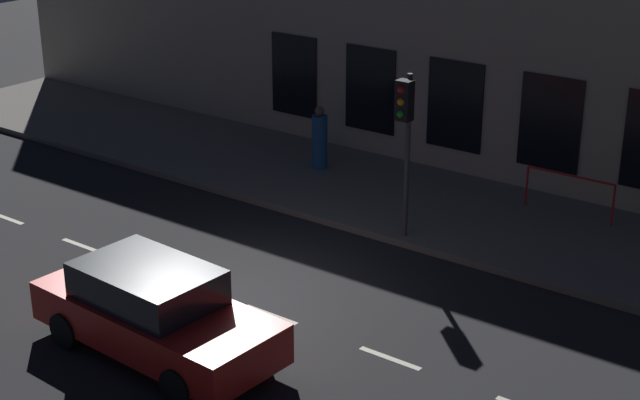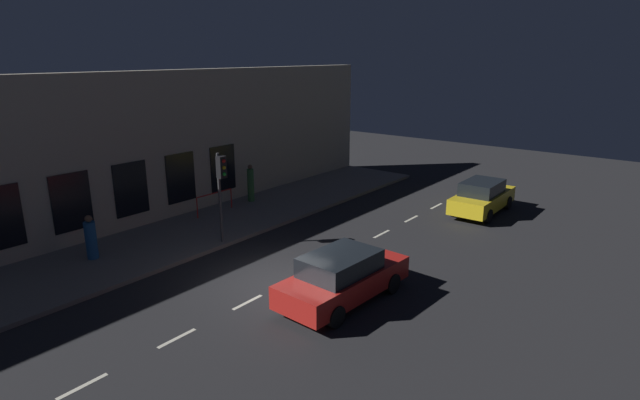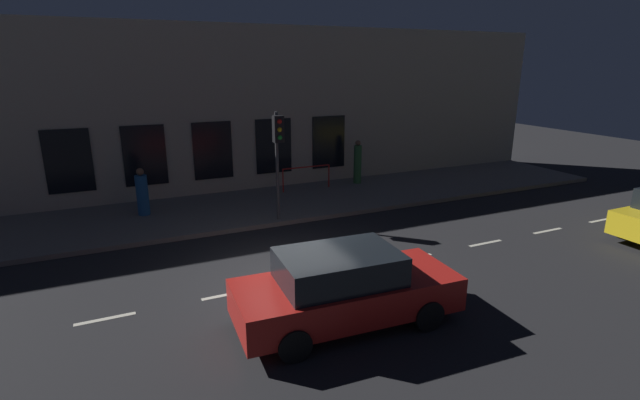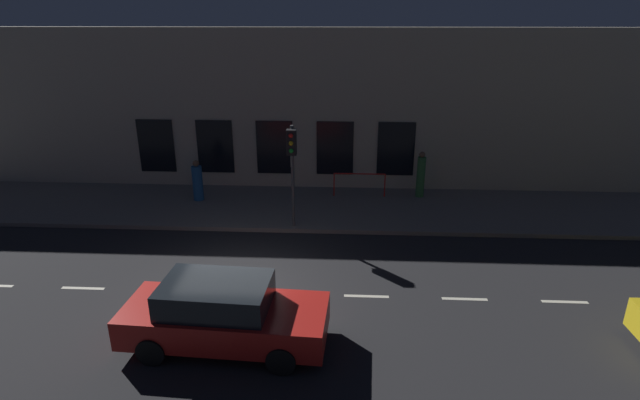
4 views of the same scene
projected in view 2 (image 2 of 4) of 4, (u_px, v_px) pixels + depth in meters
ground_plane at (283, 284)px, 16.78m from camera, size 60.00×60.00×0.00m
sidewalk at (167, 241)px, 20.47m from camera, size 4.50×32.00×0.15m
building_facade at (123, 154)px, 21.08m from camera, size 0.65×32.00×6.64m
lane_centre_line at (302, 274)px, 17.54m from camera, size 0.12×27.20×0.01m
traffic_light at (221, 178)px, 19.40m from camera, size 0.46×0.32×3.55m
parked_car_0 at (343, 277)px, 15.48m from camera, size 2.09×4.64×1.58m
parked_car_1 at (482, 197)px, 24.11m from camera, size 1.84×4.35×1.58m
pedestrian_0 at (91, 239)px, 18.34m from camera, size 0.54×0.54×1.63m
pedestrian_1 at (251, 184)px, 25.52m from camera, size 0.37×0.37×1.87m
red_railing at (215, 198)px, 23.64m from camera, size 0.05×2.10×0.97m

